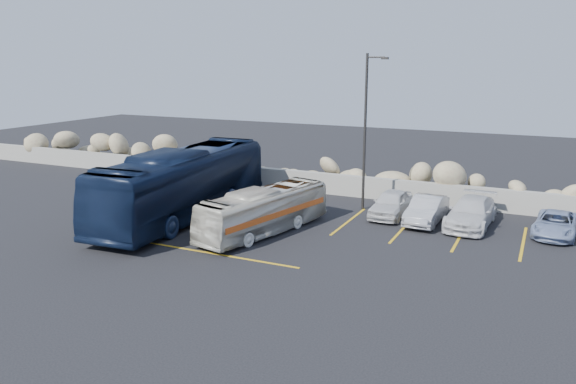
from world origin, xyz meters
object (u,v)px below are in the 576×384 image
at_px(vintage_bus, 264,211).
at_px(tour_coach, 184,183).
at_px(car_a, 391,204).
at_px(car_d, 556,224).
at_px(car_c, 471,213).
at_px(car_b, 427,210).
at_px(lamppost, 366,128).

height_order(vintage_bus, tour_coach, tour_coach).
height_order(car_a, car_d, car_a).
relative_size(tour_coach, car_c, 2.67).
distance_m(car_b, car_c, 2.04).
bearing_deg(car_a, car_d, 1.42).
bearing_deg(car_b, tour_coach, -157.44).
xyz_separation_m(car_c, car_d, (3.64, 0.13, -0.14)).
height_order(car_a, car_b, car_a).
relative_size(vintage_bus, tour_coach, 0.60).
xyz_separation_m(vintage_bus, tour_coach, (-4.82, 0.65, 0.68)).
distance_m(lamppost, car_d, 9.93).
distance_m(tour_coach, car_a, 10.39).
xyz_separation_m(lamppost, car_a, (1.65, -0.73, -3.64)).
bearing_deg(car_c, car_b, -168.08).
xyz_separation_m(tour_coach, car_d, (16.80, 4.54, -1.19)).
height_order(tour_coach, car_c, tour_coach).
bearing_deg(tour_coach, car_a, 22.69).
bearing_deg(car_b, car_d, 6.77).
relative_size(vintage_bus, car_d, 1.96).
relative_size(lamppost, car_a, 2.09).
xyz_separation_m(tour_coach, car_a, (9.30, 4.52, -1.06)).
bearing_deg(vintage_bus, car_a, 62.33).
height_order(vintage_bus, car_c, vintage_bus).
distance_m(vintage_bus, car_d, 13.07).
distance_m(tour_coach, car_b, 11.93).
distance_m(lamppost, tour_coach, 9.62).
bearing_deg(car_d, car_a, -174.64).
xyz_separation_m(vintage_bus, car_c, (8.35, 5.06, -0.37)).
distance_m(vintage_bus, car_c, 9.77).
xyz_separation_m(car_a, car_c, (3.87, -0.11, 0.02)).
distance_m(vintage_bus, car_b, 7.93).
xyz_separation_m(car_b, car_d, (5.65, 0.44, -0.12)).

